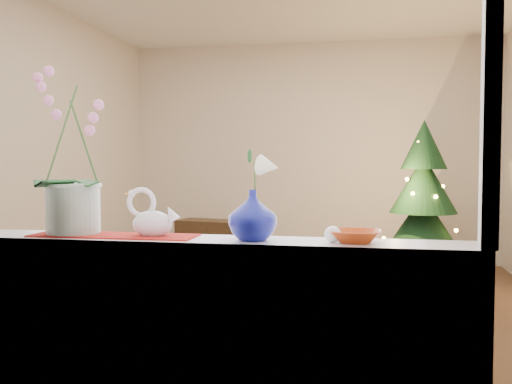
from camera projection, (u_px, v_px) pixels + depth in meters
ground at (282, 312)px, 4.69m from camera, size 5.00×5.00×0.00m
wall_back at (311, 152)px, 7.07m from camera, size 4.50×0.10×2.70m
wall_front at (191, 130)px, 2.16m from camera, size 4.50×0.10×2.70m
wall_left at (31, 149)px, 5.03m from camera, size 0.10×5.00×2.70m
window_apron at (196, 362)px, 2.25m from camera, size 2.20×0.08×0.88m
windowsill at (201, 243)px, 2.31m from camera, size 2.20×0.26×0.04m
window_frame at (193, 39)px, 2.17m from camera, size 2.22×0.06×1.60m
runner at (114, 235)px, 2.38m from camera, size 0.70×0.20×0.01m
orchid_pot at (72, 150)px, 2.42m from camera, size 0.33×0.33×0.72m
swan at (152, 214)px, 2.36m from camera, size 0.24×0.14×0.19m
blue_vase at (253, 211)px, 2.25m from camera, size 0.29×0.29×0.23m
lily at (253, 160)px, 2.24m from camera, size 0.13×0.07×0.17m
paperweight at (333, 234)px, 2.19m from camera, size 0.07×0.07×0.06m
amber_dish at (355, 237)px, 2.19m from camera, size 0.17×0.17×0.04m
xmas_tree at (423, 200)px, 5.93m from camera, size 0.98×0.98×1.67m
side_table at (212, 245)px, 6.53m from camera, size 0.81×0.51×0.57m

